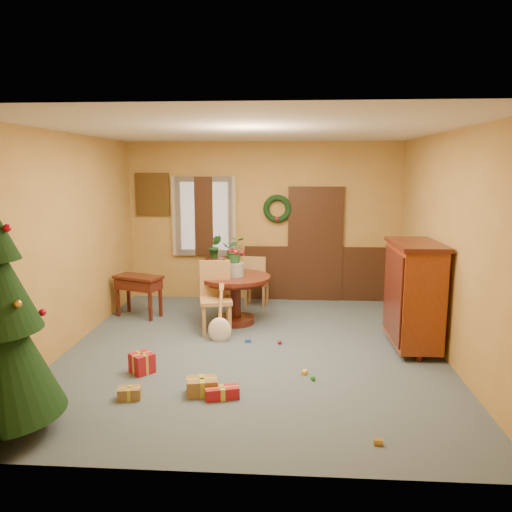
# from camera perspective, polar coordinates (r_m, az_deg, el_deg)

# --- Properties ---
(room_envelope) EXTENTS (5.50, 5.50, 5.50)m
(room_envelope) POSITION_cam_1_polar(r_m,az_deg,el_deg) (9.19, 2.15, 1.81)
(room_envelope) COLOR #3C4857
(room_envelope) RESTS_ON ground
(dining_table) EXTENTS (1.11, 1.11, 0.77)m
(dining_table) POSITION_cam_1_polar(r_m,az_deg,el_deg) (7.86, -2.39, -3.92)
(dining_table) COLOR black
(dining_table) RESTS_ON floor
(urn) EXTENTS (0.29, 0.29, 0.21)m
(urn) POSITION_cam_1_polar(r_m,az_deg,el_deg) (7.79, -2.41, -1.52)
(urn) COLOR slate
(urn) RESTS_ON dining_table
(centerpiece_plant) EXTENTS (0.37, 0.32, 0.41)m
(centerpiece_plant) POSITION_cam_1_polar(r_m,az_deg,el_deg) (7.73, -2.43, 0.73)
(centerpiece_plant) COLOR #1E4C23
(centerpiece_plant) RESTS_ON urn
(chair_near) EXTENTS (0.54, 0.54, 1.06)m
(chair_near) POSITION_cam_1_polar(r_m,az_deg,el_deg) (7.49, -4.64, -4.39)
(chair_near) COLOR #8F5C39
(chair_near) RESTS_ON floor
(chair_far) EXTENTS (0.45, 0.45, 0.92)m
(chair_far) POSITION_cam_1_polar(r_m,az_deg,el_deg) (8.80, -0.03, -2.69)
(chair_far) COLOR #8F5C39
(chair_far) RESTS_ON floor
(guitar) EXTENTS (0.35, 0.51, 0.76)m
(guitar) POSITION_cam_1_polar(r_m,az_deg,el_deg) (7.11, -4.19, -6.69)
(guitar) COLOR beige
(guitar) RESTS_ON floor
(plant_stand) EXTENTS (0.34, 0.34, 0.87)m
(plant_stand) POSITION_cam_1_polar(r_m,az_deg,el_deg) (8.83, -4.65, -2.33)
(plant_stand) COLOR black
(plant_stand) RESTS_ON floor
(stand_plant) EXTENTS (0.25, 0.22, 0.41)m
(stand_plant) POSITION_cam_1_polar(r_m,az_deg,el_deg) (8.73, -4.70, 1.09)
(stand_plant) COLOR #19471E
(stand_plant) RESTS_ON plant_stand
(writing_desk) EXTENTS (0.86, 0.64, 0.69)m
(writing_desk) POSITION_cam_1_polar(r_m,az_deg,el_deg) (8.44, -13.28, -3.34)
(writing_desk) COLOR black
(writing_desk) RESTS_ON floor
(sideboard) EXTENTS (0.63, 1.16, 1.47)m
(sideboard) POSITION_cam_1_polar(r_m,az_deg,el_deg) (7.03, 17.59, -3.99)
(sideboard) COLOR #5B220A
(sideboard) RESTS_ON floor
(gift_a) EXTENTS (0.37, 0.31, 0.18)m
(gift_a) POSITION_cam_1_polar(r_m,az_deg,el_deg) (5.65, -6.20, -14.57)
(gift_a) COLOR brown
(gift_a) RESTS_ON floor
(gift_b) EXTENTS (0.34, 0.34, 0.24)m
(gift_b) POSITION_cam_1_polar(r_m,az_deg,el_deg) (6.28, -12.90, -11.84)
(gift_b) COLOR maroon
(gift_b) RESTS_ON floor
(gift_c) EXTENTS (0.26, 0.20, 0.13)m
(gift_c) POSITION_cam_1_polar(r_m,az_deg,el_deg) (5.68, -14.25, -14.95)
(gift_c) COLOR brown
(gift_c) RESTS_ON floor
(gift_d) EXTENTS (0.39, 0.24, 0.13)m
(gift_d) POSITION_cam_1_polar(r_m,az_deg,el_deg) (5.54, -3.91, -15.33)
(gift_d) COLOR maroon
(gift_d) RESTS_ON floor
(toy_a) EXTENTS (0.09, 0.06, 0.05)m
(toy_a) POSITION_cam_1_polar(r_m,az_deg,el_deg) (7.14, -0.91, -9.66)
(toy_a) COLOR #2847AF
(toy_a) RESTS_ON floor
(toy_b) EXTENTS (0.06, 0.06, 0.06)m
(toy_b) POSITION_cam_1_polar(r_m,az_deg,el_deg) (5.99, 6.53, -13.69)
(toy_b) COLOR #248426
(toy_b) RESTS_ON floor
(toy_c) EXTENTS (0.08, 0.09, 0.05)m
(toy_c) POSITION_cam_1_polar(r_m,az_deg,el_deg) (6.14, 5.57, -13.11)
(toy_c) COLOR gold
(toy_c) RESTS_ON floor
(toy_d) EXTENTS (0.06, 0.06, 0.06)m
(toy_d) POSITION_cam_1_polar(r_m,az_deg,el_deg) (7.08, 2.73, -9.81)
(toy_d) COLOR #B10B25
(toy_d) RESTS_ON floor
(toy_e) EXTENTS (0.08, 0.06, 0.05)m
(toy_e) POSITION_cam_1_polar(r_m,az_deg,el_deg) (4.87, 13.78, -19.93)
(toy_e) COLOR gold
(toy_e) RESTS_ON floor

